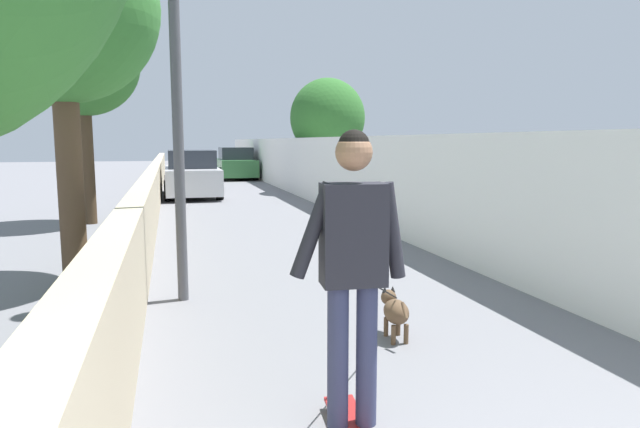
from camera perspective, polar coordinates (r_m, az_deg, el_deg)
ground_plane at (r=14.36m, az=-7.46°, el=0.15°), size 80.00×80.00×0.00m
wall_left at (r=12.19m, az=-17.26°, el=1.18°), size 48.00×0.30×1.10m
fence_right at (r=12.87m, az=4.19°, el=3.69°), size 48.00×0.30×1.94m
tree_left_near at (r=7.88m, az=-25.29°, el=18.69°), size 2.39×2.39×4.68m
tree_left_far at (r=13.34m, az=-23.34°, el=14.24°), size 2.40×2.40×4.73m
tree_right_distant at (r=19.90m, az=0.78°, el=9.88°), size 2.66×2.66×4.05m
lamp_post at (r=6.51m, az=-14.75°, el=16.07°), size 0.36×0.36×4.10m
skateboard at (r=3.67m, az=3.30°, el=-21.14°), size 0.81×0.27×0.08m
person_skateboarder at (r=3.29m, az=3.44°, el=-4.33°), size 0.25×0.71×1.81m
dog at (r=5.23m, az=7.75°, el=-9.82°), size 1.82×1.07×1.06m
car_near at (r=18.95m, az=-13.11°, el=3.97°), size 4.35×1.80×1.54m
car_far at (r=27.37m, az=-8.70°, el=5.11°), size 3.96×1.80×1.54m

